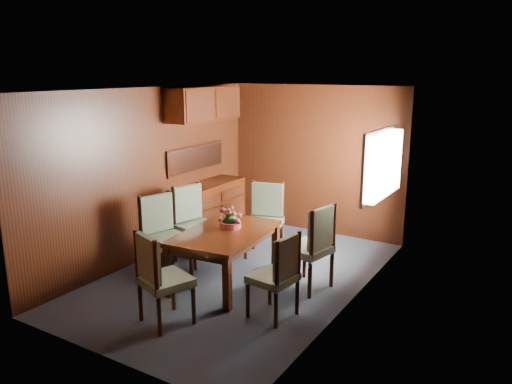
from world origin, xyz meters
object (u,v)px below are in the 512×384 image
Objects in this scene: chair_right_near at (278,272)px; dining_table at (225,238)px; chair_head at (159,274)px; chair_left_near at (162,231)px; flower_centerpiece at (230,217)px; sideboard at (209,211)px.

dining_table is at bearing 72.13° from chair_right_near.
chair_left_near is at bearing 149.89° from chair_head.
chair_right_near is 1.26m from chair_head.
chair_left_near is 0.92m from flower_centerpiece.
sideboard is 1.29× the size of chair_left_near.
chair_left_near is 3.73× the size of flower_centerpiece.
chair_left_near is (-0.83, -0.23, 0.01)m from dining_table.
chair_left_near is 1.34m from chair_head.
sideboard is 1.53m from chair_left_near.
dining_table is 0.27m from flower_centerpiece.
flower_centerpiece is at bearing 111.60° from chair_head.
chair_right_near reaches higher than sideboard.
chair_head is 3.54× the size of flower_centerpiece.
chair_right_near reaches higher than dining_table.
sideboard reaches higher than dining_table.
sideboard is 1.36× the size of chair_head.
flower_centerpiece reaches higher than sideboard.
sideboard is at bearing -151.19° from chair_left_near.
sideboard is at bearing 136.51° from flower_centerpiece.
chair_left_near reaches higher than chair_right_near.
dining_table is at bearing -86.30° from flower_centerpiece.
chair_left_near is at bearing -156.42° from flower_centerpiece.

